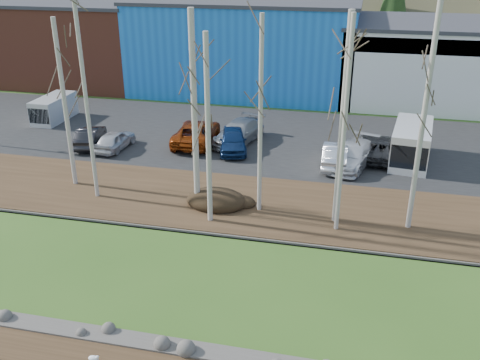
% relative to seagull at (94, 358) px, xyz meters
% --- Properties ---
extents(near_bank_rocks, '(80.00, 0.80, 0.50)m').
position_rel_seagull_xyz_m(near_bank_rocks, '(3.25, 1.28, -0.17)').
color(near_bank_rocks, '#47423D').
rests_on(near_bank_rocks, ground).
extents(river, '(80.00, 8.00, 0.90)m').
position_rel_seagull_xyz_m(river, '(3.25, 5.38, -0.17)').
color(river, black).
rests_on(river, ground).
extents(far_bank_rocks, '(80.00, 0.80, 0.46)m').
position_rel_seagull_xyz_m(far_bank_rocks, '(3.25, 9.48, -0.17)').
color(far_bank_rocks, '#47423D').
rests_on(far_bank_rocks, ground).
extents(far_bank, '(80.00, 7.00, 0.15)m').
position_rel_seagull_xyz_m(far_bank, '(3.25, 12.68, -0.10)').
color(far_bank, '#382616').
rests_on(far_bank, ground).
extents(parking_lot, '(80.00, 14.00, 0.14)m').
position_rel_seagull_xyz_m(parking_lot, '(3.25, 23.18, -0.10)').
color(parking_lot, black).
rests_on(parking_lot, ground).
extents(building_brick, '(16.32, 12.24, 7.80)m').
position_rel_seagull_xyz_m(building_brick, '(-20.75, 37.18, 3.73)').
color(building_brick, brown).
rests_on(building_brick, ground).
extents(building_blue, '(20.40, 12.24, 8.30)m').
position_rel_seagull_xyz_m(building_blue, '(-2.75, 37.18, 3.98)').
color(building_blue, blue).
rests_on(building_blue, ground).
extents(building_white, '(18.36, 12.24, 6.80)m').
position_rel_seagull_xyz_m(building_white, '(15.25, 37.16, 3.24)').
color(building_white, white).
rests_on(building_white, ground).
extents(seagull, '(0.44, 0.20, 0.31)m').
position_rel_seagull_xyz_m(seagull, '(0.00, 0.00, 0.00)').
color(seagull, gold).
rests_on(seagull, ground).
extents(dirt_mound, '(3.24, 2.29, 0.64)m').
position_rel_seagull_xyz_m(dirt_mound, '(1.00, 12.04, 0.29)').
color(dirt_mound, black).
rests_on(dirt_mound, far_bank).
extents(birch_0, '(0.25, 0.25, 9.30)m').
position_rel_seagull_xyz_m(birch_0, '(-7.70, 12.92, 4.63)').
color(birch_0, beige).
rests_on(birch_0, far_bank).
extents(birch_1, '(0.21, 0.21, 11.62)m').
position_rel_seagull_xyz_m(birch_1, '(-5.69, 11.66, 5.79)').
color(birch_1, beige).
rests_on(birch_1, far_bank).
extents(birch_2, '(0.31, 0.31, 10.05)m').
position_rel_seagull_xyz_m(birch_2, '(0.00, 11.88, 5.00)').
color(birch_2, beige).
rests_on(birch_2, far_bank).
extents(birch_3, '(0.25, 0.25, 9.25)m').
position_rel_seagull_xyz_m(birch_3, '(1.13, 10.35, 4.60)').
color(birch_3, beige).
rests_on(birch_3, far_bank).
extents(birch_4, '(0.22, 0.22, 9.88)m').
position_rel_seagull_xyz_m(birch_4, '(3.30, 12.04, 4.92)').
color(birch_4, beige).
rests_on(birch_4, far_bank).
extents(birch_5, '(0.21, 0.21, 10.14)m').
position_rel_seagull_xyz_m(birch_5, '(7.36, 10.85, 5.05)').
color(birch_5, beige).
rests_on(birch_5, far_bank).
extents(birch_6, '(0.29, 0.29, 10.17)m').
position_rel_seagull_xyz_m(birch_6, '(7.24, 11.70, 5.06)').
color(birch_6, beige).
rests_on(birch_6, far_bank).
extents(birch_7, '(0.25, 0.25, 10.62)m').
position_rel_seagull_xyz_m(birch_7, '(10.79, 11.82, 5.29)').
color(birch_7, beige).
rests_on(birch_7, far_bank).
extents(car_0, '(1.71, 3.83, 1.28)m').
position_rel_seagull_xyz_m(car_0, '(-7.86, 18.68, 0.61)').
color(car_0, '#BEBDBF').
rests_on(car_0, parking_lot).
extents(car_1, '(2.30, 4.23, 1.32)m').
position_rel_seagull_xyz_m(car_1, '(-9.82, 18.94, 0.63)').
color(car_1, black).
rests_on(car_1, parking_lot).
extents(car_2, '(2.92, 5.72, 1.54)m').
position_rel_seagull_xyz_m(car_2, '(-2.87, 21.03, 0.74)').
color(car_2, '#8B330B').
rests_on(car_2, parking_lot).
extents(car_3, '(3.24, 5.50, 1.50)m').
position_rel_seagull_xyz_m(car_3, '(-0.03, 21.76, 0.71)').
color(car_3, gray).
rests_on(car_3, parking_lot).
extents(car_4, '(2.74, 4.64, 1.48)m').
position_rel_seagull_xyz_m(car_4, '(-0.05, 20.17, 0.71)').
color(car_4, navy).
rests_on(car_4, parking_lot).
extents(car_5, '(1.62, 4.32, 1.41)m').
position_rel_seagull_xyz_m(car_5, '(6.74, 19.05, 0.67)').
color(car_5, silver).
rests_on(car_5, parking_lot).
extents(car_6, '(3.42, 5.38, 1.38)m').
position_rel_seagull_xyz_m(car_6, '(9.04, 21.06, 0.66)').
color(car_6, '#232326').
rests_on(car_6, parking_lot).
extents(car_7, '(3.58, 5.56, 1.50)m').
position_rel_seagull_xyz_m(car_7, '(7.84, 19.16, 0.72)').
color(car_7, silver).
rests_on(car_7, parking_lot).
extents(car_8, '(3.42, 5.38, 1.38)m').
position_rel_seagull_xyz_m(car_8, '(9.61, 21.06, 0.66)').
color(car_8, '#232326').
rests_on(car_8, parking_lot).
extents(van_white, '(2.85, 5.56, 2.33)m').
position_rel_seagull_xyz_m(van_white, '(11.35, 20.68, 1.13)').
color(van_white, silver).
rests_on(van_white, parking_lot).
extents(van_grey, '(1.79, 4.25, 1.85)m').
position_rel_seagull_xyz_m(van_grey, '(-15.26, 23.44, 0.89)').
color(van_grey, silver).
rests_on(van_grey, parking_lot).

